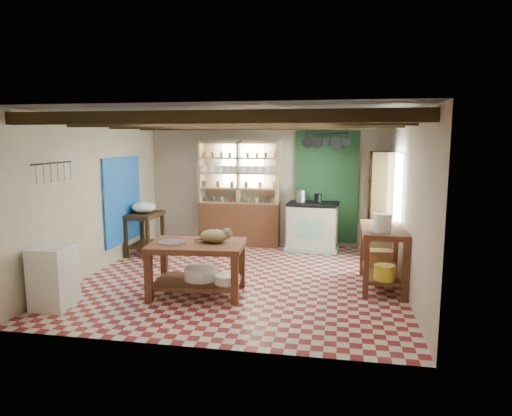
% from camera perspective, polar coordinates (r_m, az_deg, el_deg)
% --- Properties ---
extents(floor, '(5.00, 5.00, 0.02)m').
position_cam_1_polar(floor, '(7.47, -1.78, -8.86)').
color(floor, maroon).
rests_on(floor, ground).
extents(ceiling, '(5.00, 5.00, 0.02)m').
position_cam_1_polar(ceiling, '(7.13, -1.88, 11.57)').
color(ceiling, '#4F4F55').
rests_on(ceiling, wall_back).
extents(wall_back, '(5.00, 0.04, 2.60)m').
position_cam_1_polar(wall_back, '(9.62, 1.32, 3.07)').
color(wall_back, beige).
rests_on(wall_back, floor).
extents(wall_front, '(5.00, 0.04, 2.60)m').
position_cam_1_polar(wall_front, '(4.80, -8.14, -2.69)').
color(wall_front, beige).
rests_on(wall_front, floor).
extents(wall_left, '(0.04, 5.00, 2.60)m').
position_cam_1_polar(wall_left, '(8.09, -19.42, 1.51)').
color(wall_left, beige).
rests_on(wall_left, floor).
extents(wall_right, '(0.04, 5.00, 2.60)m').
position_cam_1_polar(wall_right, '(7.09, 18.33, 0.63)').
color(wall_right, beige).
rests_on(wall_right, floor).
extents(ceiling_beams, '(5.00, 3.80, 0.15)m').
position_cam_1_polar(ceiling_beams, '(7.13, -1.87, 10.61)').
color(ceiling_beams, '#352512').
rests_on(ceiling_beams, ceiling).
extents(blue_wall_patch, '(0.04, 1.40, 1.60)m').
position_cam_1_polar(blue_wall_patch, '(8.88, -16.33, 0.96)').
color(blue_wall_patch, blue).
rests_on(blue_wall_patch, wall_left).
extents(green_wall_patch, '(1.30, 0.04, 2.30)m').
position_cam_1_polar(green_wall_patch, '(9.49, 8.78, 2.59)').
color(green_wall_patch, '#1E4B2A').
rests_on(green_wall_patch, wall_back).
extents(window_back, '(0.90, 0.02, 0.80)m').
position_cam_1_polar(window_back, '(9.67, -1.63, 5.47)').
color(window_back, silver).
rests_on(window_back, wall_back).
extents(window_right, '(0.02, 1.30, 1.20)m').
position_cam_1_polar(window_right, '(8.06, 17.26, 2.31)').
color(window_right, silver).
rests_on(window_right, wall_right).
extents(utensil_rail, '(0.06, 0.90, 0.28)m').
position_cam_1_polar(utensil_rail, '(7.00, -24.06, 4.16)').
color(utensil_rail, black).
rests_on(utensil_rail, wall_left).
extents(pot_rack, '(0.86, 0.12, 0.36)m').
position_cam_1_polar(pot_rack, '(9.01, 8.83, 8.20)').
color(pot_rack, black).
rests_on(pot_rack, ceiling).
extents(shelving_unit, '(1.70, 0.34, 2.20)m').
position_cam_1_polar(shelving_unit, '(9.56, -2.12, 1.83)').
color(shelving_unit, tan).
rests_on(shelving_unit, floor).
extents(tall_rack, '(0.40, 0.86, 2.00)m').
position_cam_1_polar(tall_rack, '(8.88, 15.26, 0.35)').
color(tall_rack, '#352512').
rests_on(tall_rack, floor).
extents(work_table, '(1.41, 1.01, 0.76)m').
position_cam_1_polar(work_table, '(6.71, -7.35, -7.49)').
color(work_table, brown).
rests_on(work_table, floor).
extents(stove, '(1.04, 0.74, 0.97)m').
position_cam_1_polar(stove, '(9.29, 7.09, -2.27)').
color(stove, beige).
rests_on(stove, floor).
extents(prep_table, '(0.57, 0.82, 0.81)m').
position_cam_1_polar(prep_table, '(9.16, -13.74, -3.11)').
color(prep_table, '#352512').
rests_on(prep_table, floor).
extents(white_cabinet, '(0.50, 0.58, 0.83)m').
position_cam_1_polar(white_cabinet, '(6.73, -23.99, -7.83)').
color(white_cabinet, white).
rests_on(white_cabinet, floor).
extents(right_counter, '(0.65, 1.29, 0.92)m').
position_cam_1_polar(right_counter, '(7.20, 15.49, -5.94)').
color(right_counter, brown).
rests_on(right_counter, floor).
extents(cat, '(0.49, 0.42, 0.19)m').
position_cam_1_polar(cat, '(6.59, -5.21, -3.49)').
color(cat, '#988858').
rests_on(cat, work_table).
extents(steel_tray, '(0.41, 0.41, 0.02)m').
position_cam_1_polar(steel_tray, '(6.65, -10.46, -4.23)').
color(steel_tray, '#B0AFB7').
rests_on(steel_tray, work_table).
extents(basin_large, '(0.54, 0.54, 0.17)m').
position_cam_1_polar(basin_large, '(6.77, -6.83, -8.14)').
color(basin_large, white).
rests_on(basin_large, work_table).
extents(basin_small, '(0.40, 0.40, 0.13)m').
position_cam_1_polar(basin_small, '(6.56, -3.64, -8.85)').
color(basin_small, white).
rests_on(basin_small, work_table).
extents(kettle_left, '(0.23, 0.23, 0.25)m').
position_cam_1_polar(kettle_left, '(9.23, 5.63, 1.51)').
color(kettle_left, '#B0AFB7').
rests_on(kettle_left, stove).
extents(kettle_right, '(0.15, 0.15, 0.18)m').
position_cam_1_polar(kettle_right, '(9.19, 7.78, 1.23)').
color(kettle_right, black).
rests_on(kettle_right, stove).
extents(enamel_bowl, '(0.47, 0.47, 0.23)m').
position_cam_1_polar(enamel_bowl, '(9.07, -13.86, 0.13)').
color(enamel_bowl, white).
rests_on(enamel_bowl, prep_table).
extents(white_bucket, '(0.26, 0.26, 0.26)m').
position_cam_1_polar(white_bucket, '(6.73, 15.51, -1.80)').
color(white_bucket, white).
rests_on(white_bucket, right_counter).
extents(wicker_basket, '(0.36, 0.29, 0.25)m').
position_cam_1_polar(wicker_basket, '(7.52, 15.28, -6.05)').
color(wicker_basket, '#AC7B45').
rests_on(wicker_basket, right_counter).
extents(yellow_tub, '(0.30, 0.30, 0.22)m').
position_cam_1_polar(yellow_tub, '(6.80, 15.76, -7.77)').
color(yellow_tub, gold).
rests_on(yellow_tub, right_counter).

